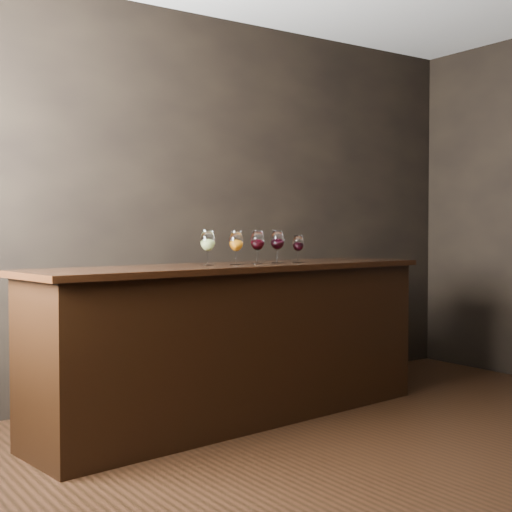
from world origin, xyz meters
TOP-DOWN VIEW (x-y plane):
  - ground at (0.00, 0.00)m, footprint 5.00×5.00m
  - room_shell at (-0.23, 0.11)m, footprint 5.02×4.52m
  - bar_counter at (-0.17, 1.41)m, footprint 2.79×0.92m
  - bar_top at (-0.17, 1.41)m, footprint 2.88×1.00m
  - back_bar_shelf at (0.05, 2.03)m, footprint 2.14×0.40m
  - glass_white at (-0.39, 1.42)m, footprint 0.09×0.09m
  - glass_amber at (-0.21, 1.38)m, footprint 0.09×0.09m
  - glass_red_a at (-0.03, 1.41)m, footprint 0.09×0.09m
  - glass_red_b at (0.14, 1.43)m, footprint 0.09×0.09m
  - glass_red_c at (0.32, 1.44)m, footprint 0.08×0.08m

SIDE VIEW (x-z plane):
  - ground at x=0.00m, z-range 0.00..0.00m
  - back_bar_shelf at x=0.05m, z-range 0.00..0.77m
  - bar_counter at x=-0.17m, z-range 0.00..0.96m
  - bar_top at x=-0.17m, z-range 0.96..0.99m
  - glass_red_c at x=0.32m, z-range 1.03..1.21m
  - glass_amber at x=-0.21m, z-range 1.03..1.24m
  - glass_red_a at x=-0.03m, z-range 1.03..1.25m
  - glass_red_b at x=0.14m, z-range 1.03..1.25m
  - glass_white at x=-0.39m, z-range 1.03..1.25m
  - room_shell at x=-0.23m, z-range 0.40..3.21m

